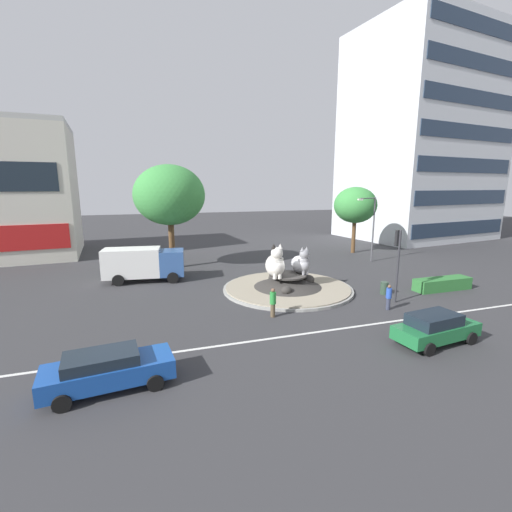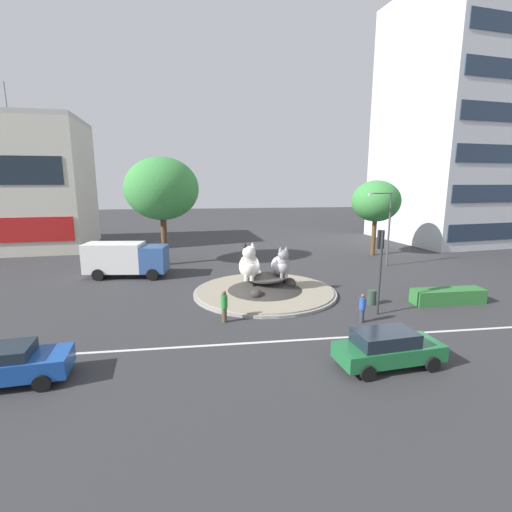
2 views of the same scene
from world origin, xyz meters
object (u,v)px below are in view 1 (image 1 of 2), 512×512
(sedan_on_far_lane, at_px, (108,369))
(delivery_box_truck, at_px, (143,263))
(broadleaf_tree_behind_island, at_px, (355,205))
(litter_bin, at_px, (384,288))
(cat_statue_white, at_px, (275,264))
(pedestrian_blue_shirt, at_px, (389,297))
(traffic_light_mast, at_px, (398,252))
(hatchback_near_shophouse, at_px, (435,328))
(cat_statue_grey, at_px, (301,263))
(streetlight_arm, at_px, (372,224))
(office_tower, at_px, (421,139))
(second_tree_near_tower, at_px, (169,195))
(pedestrian_green_shirt, at_px, (273,302))

(sedan_on_far_lane, distance_m, delivery_box_truck, 16.00)
(broadleaf_tree_behind_island, xyz_separation_m, litter_bin, (-7.01, -14.71, -5.07))
(cat_statue_white, bearing_deg, pedestrian_blue_shirt, 52.48)
(traffic_light_mast, distance_m, hatchback_near_shophouse, 6.90)
(broadleaf_tree_behind_island, relative_size, litter_bin, 8.45)
(traffic_light_mast, xyz_separation_m, broadleaf_tree_behind_island, (7.45, 16.33, 2.13))
(litter_bin, bearing_deg, traffic_light_mast, -105.25)
(traffic_light_mast, height_order, sedan_on_far_lane, traffic_light_mast)
(cat_statue_grey, distance_m, broadleaf_tree_behind_island, 17.05)
(streetlight_arm, bearing_deg, pedestrian_blue_shirt, 44.09)
(office_tower, bearing_deg, litter_bin, -142.73)
(cat_statue_grey, bearing_deg, pedestrian_blue_shirt, 18.25)
(office_tower, xyz_separation_m, pedestrian_blue_shirt, (-25.14, -26.17, -13.62))
(traffic_light_mast, distance_m, pedestrian_blue_shirt, 3.14)
(streetlight_arm, distance_m, delivery_box_truck, 22.35)
(office_tower, xyz_separation_m, hatchback_near_shophouse, (-26.13, -30.91, -13.67))
(cat_statue_white, relative_size, office_tower, 0.09)
(cat_statue_grey, bearing_deg, traffic_light_mast, 33.83)
(cat_statue_grey, bearing_deg, second_tree_near_tower, -148.50)
(broadleaf_tree_behind_island, relative_size, sedan_on_far_lane, 1.55)
(cat_statue_white, distance_m, delivery_box_truck, 11.05)
(litter_bin, bearing_deg, delivery_box_truck, 151.14)
(pedestrian_blue_shirt, distance_m, hatchback_near_shophouse, 4.85)
(cat_statue_grey, bearing_deg, delivery_box_truck, -127.05)
(delivery_box_truck, bearing_deg, second_tree_near_tower, 64.16)
(pedestrian_blue_shirt, bearing_deg, litter_bin, 110.60)
(pedestrian_blue_shirt, bearing_deg, cat_statue_grey, 172.49)
(streetlight_arm, relative_size, pedestrian_green_shirt, 3.72)
(second_tree_near_tower, height_order, litter_bin, second_tree_near_tower)
(cat_statue_grey, relative_size, traffic_light_mast, 0.45)
(office_tower, xyz_separation_m, sedan_on_far_lane, (-41.21, -30.22, -13.67))
(streetlight_arm, distance_m, pedestrian_blue_shirt, 15.01)
(litter_bin, bearing_deg, cat_statue_grey, 147.51)
(streetlight_arm, relative_size, pedestrian_blue_shirt, 4.08)
(cat_statue_grey, xyz_separation_m, second_tree_near_tower, (-8.73, 9.90, 4.90))
(cat_statue_white, xyz_separation_m, broadleaf_tree_behind_island, (14.33, 11.80, 3.42))
(office_tower, relative_size, litter_bin, 32.17)
(cat_statue_white, distance_m, broadleaf_tree_behind_island, 18.87)
(litter_bin, bearing_deg, broadleaf_tree_behind_island, 64.51)
(traffic_light_mast, distance_m, streetlight_arm, 12.97)
(cat_statue_white, distance_m, hatchback_near_shophouse, 11.43)
(cat_statue_grey, bearing_deg, litter_bin, 47.60)
(pedestrian_green_shirt, height_order, sedan_on_far_lane, pedestrian_green_shirt)
(cat_statue_white, xyz_separation_m, litter_bin, (7.31, -2.91, -1.65))
(hatchback_near_shophouse, bearing_deg, sedan_on_far_lane, 171.20)
(cat_statue_white, bearing_deg, litter_bin, 77.12)
(broadleaf_tree_behind_island, height_order, pedestrian_blue_shirt, broadleaf_tree_behind_island)
(broadleaf_tree_behind_island, height_order, hatchback_near_shophouse, broadleaf_tree_behind_island)
(second_tree_near_tower, bearing_deg, sedan_on_far_lane, -101.61)
(cat_statue_white, xyz_separation_m, streetlight_arm, (13.06, 6.86, 1.82))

